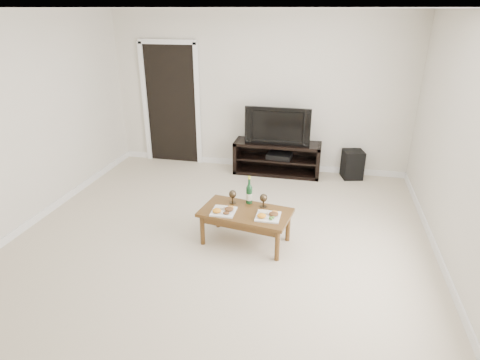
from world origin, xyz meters
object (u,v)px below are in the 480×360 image
media_console (277,158)px  subwoofer (352,164)px  television (278,125)px  coffee_table (246,227)px

media_console → subwoofer: 1.24m
television → subwoofer: bearing=4.4°
media_console → television: (0.00, 0.00, 0.58)m
subwoofer → coffee_table: bearing=-133.4°
media_console → coffee_table: size_ratio=1.38×
subwoofer → coffee_table: subwoofer is taller
subwoofer → coffee_table: size_ratio=0.45×
television → coffee_table: television is taller
subwoofer → coffee_table: 2.69m
subwoofer → media_console: bearing=169.6°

